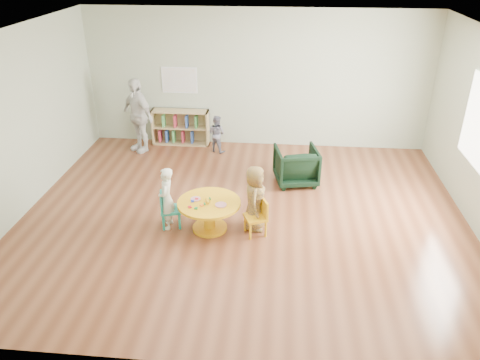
{
  "coord_description": "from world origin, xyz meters",
  "views": [
    {
      "loc": [
        0.56,
        -6.38,
        3.9
      ],
      "look_at": [
        -0.03,
        -0.3,
        0.78
      ],
      "focal_mm": 35.0,
      "sensor_mm": 36.0,
      "label": 1
    }
  ],
  "objects": [
    {
      "name": "bookshelf",
      "position": [
        -1.61,
        2.86,
        0.37
      ],
      "size": [
        1.2,
        0.3,
        0.75
      ],
      "color": "tan",
      "rests_on": "ground"
    },
    {
      "name": "room",
      "position": [
        0.01,
        0.0,
        1.89
      ],
      "size": [
        7.1,
        7.0,
        2.8
      ],
      "color": "brown",
      "rests_on": "ground"
    },
    {
      "name": "kid_chair_right",
      "position": [
        0.26,
        -0.5,
        0.3
      ],
      "size": [
        0.4,
        0.4,
        0.56
      ],
      "rotation": [
        0.0,
        0.0,
        1.97
      ],
      "color": "#EFAD14",
      "rests_on": "ground"
    },
    {
      "name": "toddler",
      "position": [
        -0.78,
        2.5,
        0.39
      ],
      "size": [
        0.46,
        0.42,
        0.78
      ],
      "primitive_type": "imported",
      "rotation": [
        0.0,
        0.0,
        2.72
      ],
      "color": "#171939",
      "rests_on": "ground"
    },
    {
      "name": "alphabet_poster",
      "position": [
        -1.6,
        2.98,
        1.35
      ],
      "size": [
        0.74,
        0.01,
        0.54
      ],
      "color": "white",
      "rests_on": "ground"
    },
    {
      "name": "kid_chair_left",
      "position": [
        -1.11,
        -0.42,
        0.3
      ],
      "size": [
        0.36,
        0.36,
        0.56
      ],
      "rotation": [
        0.0,
        0.0,
        -1.34
      ],
      "color": "teal",
      "rests_on": "ground"
    },
    {
      "name": "adult_caretaker",
      "position": [
        -2.38,
        2.41,
        0.76
      ],
      "size": [
        0.94,
        0.84,
        1.52
      ],
      "primitive_type": "imported",
      "rotation": [
        0.0,
        0.0,
        -0.65
      ],
      "color": "silver",
      "rests_on": "ground"
    },
    {
      "name": "armchair",
      "position": [
        0.83,
        1.23,
        0.34
      ],
      "size": [
        0.85,
        0.87,
        0.67
      ],
      "primitive_type": "imported",
      "rotation": [
        0.0,
        0.0,
        3.35
      ],
      "color": "black",
      "rests_on": "ground"
    },
    {
      "name": "activity_table",
      "position": [
        -0.47,
        -0.45,
        0.33
      ],
      "size": [
        0.94,
        0.94,
        0.52
      ],
      "rotation": [
        0.0,
        0.0,
        0.21
      ],
      "color": "#EFAD14",
      "rests_on": "ground"
    },
    {
      "name": "child_left",
      "position": [
        -1.11,
        -0.45,
        0.49
      ],
      "size": [
        0.26,
        0.37,
        0.98
      ],
      "primitive_type": "imported",
      "rotation": [
        0.0,
        0.0,
        -1.49
      ],
      "color": "white",
      "rests_on": "ground"
    },
    {
      "name": "child_right",
      "position": [
        0.2,
        -0.36,
        0.51
      ],
      "size": [
        0.34,
        0.51,
        1.03
      ],
      "primitive_type": "imported",
      "rotation": [
        0.0,
        0.0,
        1.55
      ],
      "color": "gold",
      "rests_on": "ground"
    }
  ]
}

